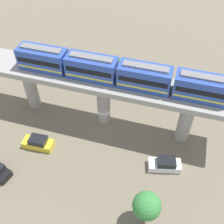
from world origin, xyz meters
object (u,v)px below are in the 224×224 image
at_px(train, 118,72).
at_px(parked_car_white, 165,164).
at_px(tree_mid_lot, 147,206).
at_px(tree_near_viaduct, 117,68).
at_px(parked_car_yellow, 38,143).

xyz_separation_m(train, parked_car_white, (5.80, 8.15, -8.85)).
bearing_deg(tree_mid_lot, tree_near_viaduct, -157.02).
bearing_deg(tree_near_viaduct, parked_car_yellow, -22.19).
height_order(parked_car_white, tree_near_viaduct, tree_near_viaduct).
bearing_deg(train, tree_mid_lot, 27.59).
height_order(train, tree_mid_lot, train).
relative_size(parked_car_yellow, tree_mid_lot, 0.83).
relative_size(tree_near_viaduct, tree_mid_lot, 0.96).
distance_m(train, tree_near_viaduct, 11.37).
height_order(tree_near_viaduct, tree_mid_lot, tree_mid_lot).
relative_size(parked_car_white, parked_car_yellow, 1.05).
xyz_separation_m(train, parked_car_yellow, (7.31, -9.25, -8.85)).
bearing_deg(parked_car_yellow, tree_mid_lot, 65.92).
xyz_separation_m(parked_car_yellow, tree_mid_lot, (6.12, 16.26, 2.88)).
bearing_deg(parked_car_yellow, tree_near_viaduct, 154.35).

